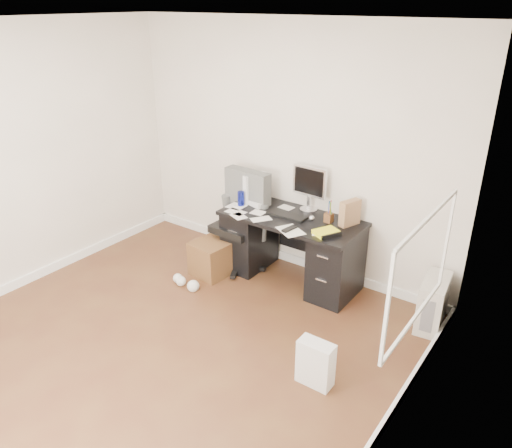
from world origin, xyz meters
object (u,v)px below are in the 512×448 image
Objects in this scene: desk at (291,247)px; keyboard at (287,215)px; office_chair at (238,222)px; wicker_basket at (212,258)px; pc_tower at (433,303)px; lcd_monitor at (310,188)px.

desk is 0.37m from keyboard.
keyboard is 0.63m from office_chair.
wicker_basket is (-0.73, -0.40, -0.57)m from keyboard.
office_chair reaches higher than pc_tower.
lcd_monitor is 1.17× the size of keyboard.
wicker_basket is at bearing -112.01° from office_chair.
desk reaches higher than pc_tower.
desk is at bearing 175.19° from pc_tower.
lcd_monitor is at bearing 165.37° from pc_tower.
lcd_monitor is (0.05, 0.26, 0.60)m from desk.
wicker_basket is (-2.32, -0.47, -0.05)m from pc_tower.
keyboard is at bearing -158.51° from desk.
lcd_monitor reaches higher than pc_tower.
desk is 3.87× the size of wicker_basket.
pc_tower is at bearing 11.40° from wicker_basket.
office_chair is at bearing -170.85° from desk.
pc_tower is at bearing 1.33° from keyboard.
lcd_monitor is at bearing 39.06° from wicker_basket.
wicker_basket is at bearing -152.78° from keyboard.
wicker_basket is (-0.83, -0.67, -0.81)m from lcd_monitor.
keyboard is 1.01m from wicker_basket.
desk is 1.34× the size of office_chair.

